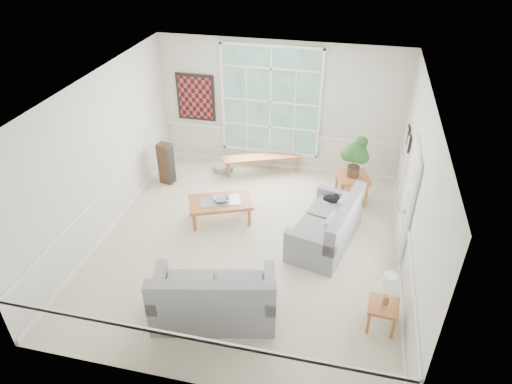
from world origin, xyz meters
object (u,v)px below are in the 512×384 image
coffee_table (221,211)px  loveseat_right (326,221)px  loveseat_front (214,291)px  end_table (351,189)px  side_table (382,315)px

coffee_table → loveseat_right: bearing=-28.7°
loveseat_right → loveseat_front: bearing=-110.0°
loveseat_right → coffee_table: loveseat_right is taller
end_table → coffee_table: bearing=-153.1°
coffee_table → end_table: size_ratio=1.95×
loveseat_right → loveseat_front: loveseat_front is taller
loveseat_front → side_table: bearing=-4.9°
loveseat_right → loveseat_front: size_ratio=0.96×
loveseat_front → coffee_table: (-0.61, 2.38, -0.27)m
loveseat_front → end_table: bearing=50.5°
coffee_table → side_table: (3.12, -2.06, -0.00)m
loveseat_right → side_table: (1.03, -1.83, -0.25)m
loveseat_front → coffee_table: bearing=92.1°
end_table → side_table: (0.63, -3.32, -0.09)m
coffee_table → side_table: size_ratio=2.72×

